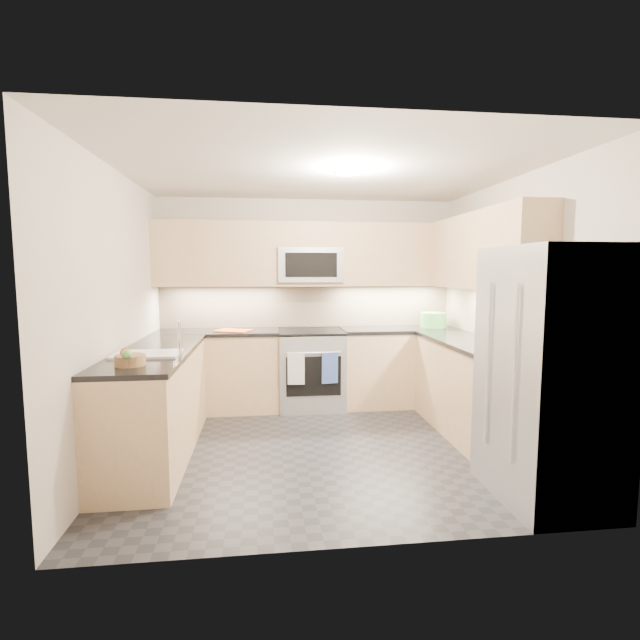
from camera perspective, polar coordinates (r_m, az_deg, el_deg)
The scene contains 36 objects.
floor at distance 4.48m, azimuth 0.55°, elevation -15.28°, with size 3.60×3.20×0.00m, color #222327.
ceiling at distance 4.26m, azimuth 0.59°, elevation 17.84°, with size 3.60×3.20×0.02m, color beige.
wall_back at distance 5.78m, azimuth -1.47°, elevation 2.27°, with size 3.60×0.02×2.50m, color beige.
wall_front at distance 2.62m, azimuth 5.07°, elevation -2.25°, with size 3.60×0.02×2.50m, color beige.
wall_left at distance 4.34m, azimuth -23.70°, elevation 0.54°, with size 0.02×3.20×2.50m, color beige.
wall_right at distance 4.77m, azimuth 22.56°, elevation 1.03°, with size 0.02×3.20×2.50m, color beige.
base_cab_back_left at distance 5.59m, azimuth -12.42°, elevation -6.27°, with size 1.42×0.60×0.90m, color tan.
base_cab_back_right at distance 5.80m, azimuth 9.68°, elevation -5.78°, with size 1.42×0.60×0.90m, color tan.
base_cab_right at distance 4.89m, azimuth 18.22°, elevation -8.21°, with size 0.60×1.70×0.90m, color tan.
base_cab_peninsula at distance 4.41m, azimuth -19.47°, elevation -9.81°, with size 0.60×2.00×0.90m, color tan.
countertop_back_left at distance 5.51m, azimuth -12.53°, elevation -1.49°, with size 1.42×0.63×0.04m, color black.
countertop_back_right at distance 5.72m, azimuth 9.76°, elevation -1.17°, with size 1.42×0.63×0.04m, color black.
countertop_right at distance 4.80m, azimuth 18.40°, elevation -2.76°, with size 0.63×1.70×0.04m, color black.
countertop_peninsula at distance 4.31m, azimuth -19.69°, elevation -3.78°, with size 0.63×2.00×0.04m, color black.
upper_cab_back at distance 5.59m, azimuth -1.32°, elevation 8.05°, with size 3.60×0.35×0.75m, color tan.
upper_cab_right at distance 4.92m, azimuth 19.46°, elevation 7.99°, with size 0.35×1.95×0.75m, color tan.
backsplash_back at distance 5.77m, azimuth -1.47°, elevation 1.73°, with size 3.60×0.01×0.51m, color #C9B191.
backsplash_right at distance 5.16m, azimuth 20.05°, elevation 0.86°, with size 0.01×2.30×0.51m, color #C9B191.
gas_range at distance 5.56m, azimuth -1.14°, elevation -6.14°, with size 0.76×0.65×0.91m, color #9CA0A4.
range_cooktop at distance 5.49m, azimuth -1.15°, elevation -1.44°, with size 0.76×0.65×0.03m, color black.
oven_door_glass at distance 5.25m, azimuth -0.78°, elevation -6.95°, with size 0.62×0.02×0.45m, color black.
oven_handle at distance 5.17m, azimuth -0.76°, elevation -4.08°, with size 0.02×0.02×0.60m, color #B2B5BA.
microwave at distance 5.56m, azimuth -1.29°, elevation 6.77°, with size 0.76×0.40×0.40m, color #A5A7AD.
microwave_door at distance 5.36m, azimuth -1.08°, elevation 6.80°, with size 0.60×0.01×0.28m, color black.
refrigerator at distance 3.66m, azimuth 26.38°, elevation -6.06°, with size 0.70×0.90×1.80m, color #A9ACB1.
fridge_handle_left at distance 3.31m, azimuth 22.74°, elevation -6.24°, with size 0.02×0.02×1.20m, color #B2B5BA.
fridge_handle_right at distance 3.62m, azimuth 19.93°, elevation -5.11°, with size 0.02×0.02×1.20m, color #B2B5BA.
sink_basin at distance 4.07m, azimuth -20.45°, elevation -4.92°, with size 0.52×0.38×0.16m, color white.
faucet at distance 3.99m, azimuth -16.92°, elevation -2.12°, with size 0.03×0.03×0.28m, color silver.
utensil_bowl at distance 5.86m, azimuth 13.78°, elevation 0.01°, with size 0.32×0.32×0.18m, color #4C9E43.
cutting_board at distance 5.43m, azimuth -10.62°, elevation -1.29°, with size 0.38×0.27×0.01m, color #DA4814.
fruit_basket at distance 3.67m, azimuth -22.34°, elevation -4.60°, with size 0.22×0.22×0.08m, color #997147.
fruit_apple at distance 3.53m, azimuth -22.78°, elevation -3.77°, with size 0.08×0.08×0.08m, color red.
fruit_pear at distance 3.49m, azimuth -22.69°, elevation -3.87°, with size 0.07×0.07×0.07m, color #69B14C.
dish_towel_check at distance 5.17m, azimuth -2.96°, elevation -6.02°, with size 0.19×0.02×0.36m, color white.
dish_towel_blue at distance 5.21m, azimuth 1.22°, elevation -5.92°, with size 0.19×0.02×0.35m, color #334A8E.
Camera 1 is at (-0.54, -4.14, 1.63)m, focal length 26.00 mm.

